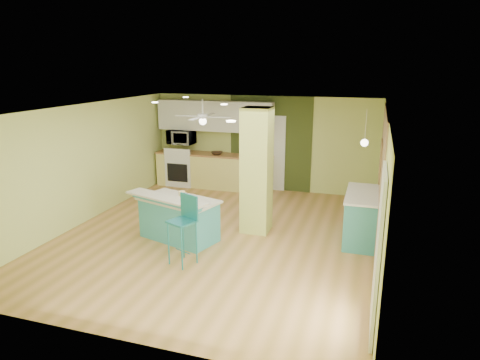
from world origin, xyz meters
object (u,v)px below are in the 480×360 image
at_px(peninsula, 178,218).
at_px(canister, 182,195).
at_px(side_counter, 361,217).
at_px(fruit_bowl, 217,153).
at_px(bar_stool, 185,218).

height_order(peninsula, canister, canister).
relative_size(side_counter, fruit_bowl, 4.61).
bearing_deg(canister, bar_stool, -62.18).
distance_m(peninsula, bar_stool, 1.11).
bearing_deg(bar_stool, side_counter, 57.41).
bearing_deg(peninsula, fruit_bowl, 115.60).
relative_size(bar_stool, side_counter, 0.82).
bearing_deg(peninsula, side_counter, 34.19).
height_order(fruit_bowl, canister, fruit_bowl).
bearing_deg(side_counter, canister, -162.90).
xyz_separation_m(side_counter, fruit_bowl, (-3.88, 2.48, 0.51)).
height_order(side_counter, canister, canister).
bearing_deg(fruit_bowl, side_counter, -32.64).
xyz_separation_m(side_counter, canister, (-3.27, -1.01, 0.42)).
bearing_deg(bar_stool, peninsula, 145.34).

